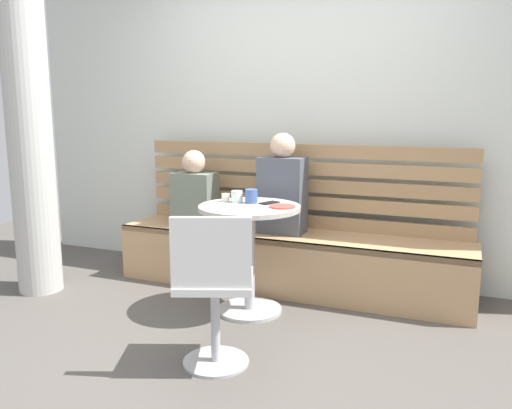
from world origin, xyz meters
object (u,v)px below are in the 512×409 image
(person_adult, at_px, (282,189))
(person_child_left, at_px, (195,193))
(cup_espresso_small, at_px, (226,198))
(white_chair, at_px, (214,286))
(cup_glass_short, at_px, (237,197))
(cup_mug_blue, at_px, (251,196))
(phone_on_table, at_px, (269,203))
(booth_bench, at_px, (288,261))
(plate_small, at_px, (282,206))
(cafe_table, at_px, (250,238))

(person_adult, height_order, person_child_left, person_adult)
(person_adult, distance_m, cup_espresso_small, 0.53)
(white_chair, height_order, cup_glass_short, white_chair)
(white_chair, height_order, person_adult, person_adult)
(cup_mug_blue, relative_size, cup_glass_short, 1.19)
(person_adult, distance_m, phone_on_table, 0.43)
(person_adult, relative_size, person_child_left, 1.24)
(white_chair, bearing_deg, booth_bench, 92.06)
(plate_small, relative_size, phone_on_table, 1.21)
(cup_glass_short, xyz_separation_m, plate_small, (0.35, -0.06, -0.03))
(person_adult, xyz_separation_m, cup_espresso_small, (-0.25, -0.47, -0.01))
(cafe_table, bearing_deg, cup_mug_blue, 105.22)
(person_child_left, relative_size, plate_small, 3.59)
(booth_bench, relative_size, person_adult, 3.56)
(cup_glass_short, height_order, plate_small, cup_glass_short)
(cup_mug_blue, height_order, cup_espresso_small, cup_mug_blue)
(cafe_table, relative_size, cup_glass_short, 9.25)
(white_chair, distance_m, cup_mug_blue, 0.97)
(booth_bench, bearing_deg, plate_small, -75.81)
(person_adult, relative_size, cup_espresso_small, 13.53)
(person_child_left, bearing_deg, cup_mug_blue, -32.57)
(booth_bench, xyz_separation_m, person_child_left, (-0.80, -0.01, 0.49))
(cup_espresso_small, bearing_deg, cafe_table, -20.58)
(cafe_table, bearing_deg, person_adult, 86.07)
(cup_espresso_small, bearing_deg, person_adult, 61.67)
(person_adult, xyz_separation_m, cup_glass_short, (-0.17, -0.46, 0.00))
(cafe_table, distance_m, person_adult, 0.61)
(booth_bench, relative_size, person_child_left, 4.43)
(cafe_table, xyz_separation_m, person_adult, (0.04, 0.55, 0.26))
(cup_mug_blue, relative_size, plate_small, 0.56)
(cup_glass_short, distance_m, phone_on_table, 0.23)
(person_child_left, relative_size, cup_espresso_small, 10.89)
(booth_bench, distance_m, white_chair, 1.37)
(cafe_table, xyz_separation_m, cup_mug_blue, (-0.02, 0.09, 0.27))
(booth_bench, bearing_deg, cup_mug_blue, -104.76)
(booth_bench, xyz_separation_m, person_adult, (-0.06, 0.01, 0.56))
(cup_mug_blue, distance_m, cup_glass_short, 0.10)
(white_chair, bearing_deg, person_child_left, 122.46)
(white_chair, distance_m, phone_on_table, 0.98)
(booth_bench, relative_size, plate_small, 15.88)
(person_adult, relative_size, cup_mug_blue, 7.98)
(white_chair, height_order, phone_on_table, white_chair)
(white_chair, bearing_deg, cup_espresso_small, 111.81)
(cup_mug_blue, bearing_deg, phone_on_table, 16.21)
(white_chair, xyz_separation_m, person_adult, (-0.10, 1.36, 0.32))
(booth_bench, distance_m, plate_small, 0.75)
(cup_espresso_small, bearing_deg, cup_glass_short, 0.54)
(cafe_table, xyz_separation_m, phone_on_table, (0.09, 0.12, 0.23))
(booth_bench, xyz_separation_m, cup_glass_short, (-0.22, -0.46, 0.56))
(person_child_left, bearing_deg, person_adult, 1.61)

